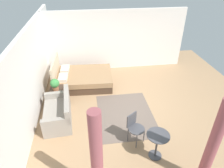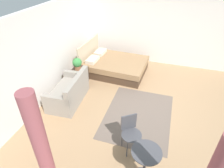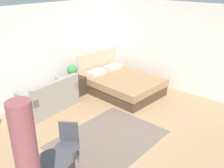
# 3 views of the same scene
# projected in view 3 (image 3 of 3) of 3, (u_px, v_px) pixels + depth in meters

# --- Properties ---
(ground_plane) EXTENTS (9.14, 9.04, 0.02)m
(ground_plane) POSITION_uv_depth(u_px,v_px,m) (125.00, 136.00, 5.60)
(ground_plane) COLOR #9E7A56
(wall_back) EXTENTS (9.14, 0.12, 2.60)m
(wall_back) POSITION_uv_depth(u_px,v_px,m) (39.00, 54.00, 6.92)
(wall_back) COLOR silver
(wall_back) RESTS_ON ground
(wall_right) EXTENTS (0.12, 6.04, 2.60)m
(wall_right) POSITION_uv_depth(u_px,v_px,m) (193.00, 50.00, 7.23)
(wall_right) COLOR silver
(wall_right) RESTS_ON ground
(area_rug) EXTENTS (2.29, 1.74, 0.01)m
(area_rug) POSITION_uv_depth(u_px,v_px,m) (108.00, 139.00, 5.48)
(area_rug) COLOR #66564C
(area_rug) RESTS_ON ground
(bed) EXTENTS (1.73, 2.25, 1.09)m
(bed) POSITION_uv_depth(u_px,v_px,m) (121.00, 84.00, 7.63)
(bed) COLOR #473323
(bed) RESTS_ON ground
(couch) EXTENTS (1.51, 0.89, 0.85)m
(couch) POSITION_uv_depth(u_px,v_px,m) (50.00, 99.00, 6.64)
(couch) COLOR gray
(couch) RESTS_ON ground
(nightstand) EXTENTS (0.51, 0.43, 0.53)m
(nightstand) POSITION_uv_depth(u_px,v_px,m) (76.00, 86.00, 7.45)
(nightstand) COLOR #38281E
(nightstand) RESTS_ON ground
(potted_plant) EXTENTS (0.30, 0.30, 0.42)m
(potted_plant) POSITION_uv_depth(u_px,v_px,m) (72.00, 71.00, 7.19)
(potted_plant) COLOR #935B3D
(potted_plant) RESTS_ON nightstand
(cafe_chair_near_window) EXTENTS (0.61, 0.61, 0.86)m
(cafe_chair_near_window) POSITION_uv_depth(u_px,v_px,m) (68.00, 141.00, 4.53)
(cafe_chair_near_window) COLOR #3F3F44
(cafe_chair_near_window) RESTS_ON ground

